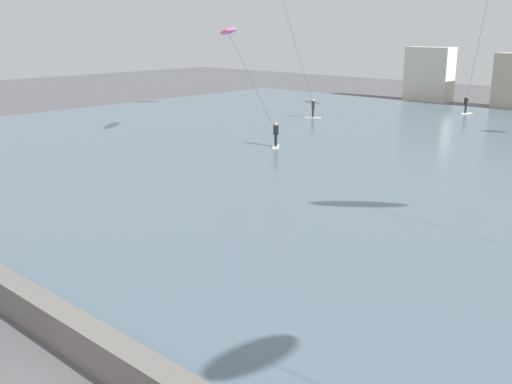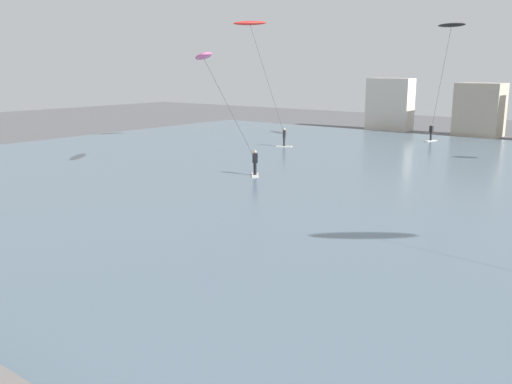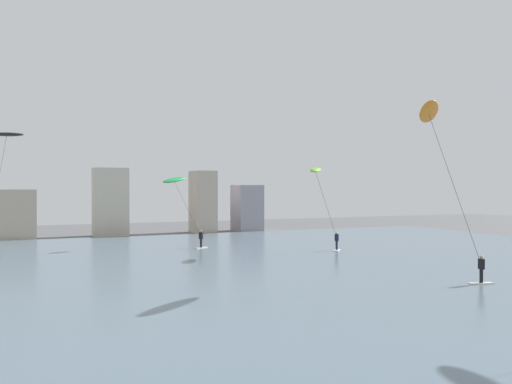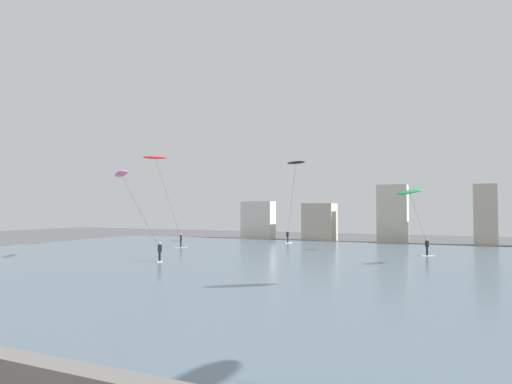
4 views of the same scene
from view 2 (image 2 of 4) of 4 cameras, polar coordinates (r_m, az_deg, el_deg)
name	(u,v)px [view 2 (image 2 of 4)]	position (r m, az deg, el deg)	size (l,w,h in m)	color
water_bay	(506,199)	(32.92, 24.16, -0.62)	(84.00, 52.00, 0.10)	slate
kitesurfer_red	(254,35)	(49.95, -0.23, 15.72)	(4.73, 3.32, 10.85)	silver
kitesurfer_pink	(208,65)	(36.78, -4.95, 12.82)	(5.56, 3.47, 7.96)	silver
kitesurfer_black	(450,35)	(54.11, 19.17, 14.90)	(3.77, 3.28, 10.73)	silver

